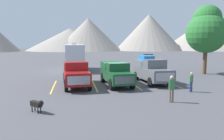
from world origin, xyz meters
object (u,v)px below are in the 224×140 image
pickup_truck_b (116,73)px  person_b (172,87)px  camper_trailer_a (74,56)px  person_a (191,81)px  dog (38,104)px  pickup_truck_a (76,73)px  pickup_truck_c (151,70)px

pickup_truck_b → person_b: bearing=-68.3°
camper_trailer_a → person_b: 17.92m
person_a → dog: 11.32m
person_a → dog: person_a is taller
pickup_truck_a → pickup_truck_b: pickup_truck_a is taller
pickup_truck_c → person_b: pickup_truck_c is taller
pickup_truck_a → pickup_truck_c: bearing=3.4°
pickup_truck_b → dog: size_ratio=6.61×
pickup_truck_b → camper_trailer_a: (-3.61, 10.73, 0.87)m
dog → person_b: bearing=4.8°
pickup_truck_b → dog: pickup_truck_b is taller
person_b → person_a: bearing=41.2°
person_a → dog: size_ratio=1.89×
camper_trailer_a → pickup_truck_b: bearing=-71.4°
dog → pickup_truck_c: bearing=38.8°
person_a → dog: bearing=-164.0°
person_b → pickup_truck_a: bearing=133.5°
person_b → pickup_truck_c: bearing=80.7°
pickup_truck_b → person_a: bearing=-35.3°
person_a → person_b: bearing=-138.8°
person_a → pickup_truck_b: bearing=144.7°
pickup_truck_a → dog: pickup_truck_a is taller
camper_trailer_a → dog: 17.71m
pickup_truck_c → pickup_truck_b: bearing=-170.4°
pickup_truck_a → pickup_truck_b: size_ratio=1.05×
pickup_truck_c → camper_trailer_a: bearing=125.2°
pickup_truck_a → pickup_truck_c: pickup_truck_c is taller
camper_trailer_a → person_a: bearing=-58.5°
pickup_truck_a → dog: bearing=-107.1°
person_b → camper_trailer_a: bearing=109.8°
camper_trailer_a → person_a: 16.94m
pickup_truck_b → person_a: (5.21, -3.69, -0.23)m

